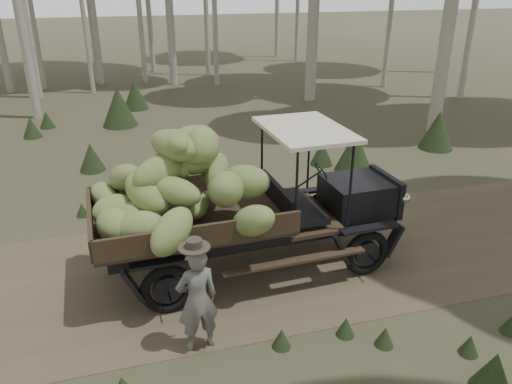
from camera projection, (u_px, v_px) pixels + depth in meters
ground at (169, 277)px, 8.49m from camera, size 120.00×120.00×0.00m
dirt_track at (169, 277)px, 8.49m from camera, size 70.00×4.00×0.01m
banana_truck at (212, 190)px, 7.96m from camera, size 5.45×2.65×2.73m
farmer at (197, 298)px, 6.60m from camera, size 0.61×0.47×1.69m
undergrowth at (17, 263)px, 7.90m from camera, size 23.36×24.34×1.38m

